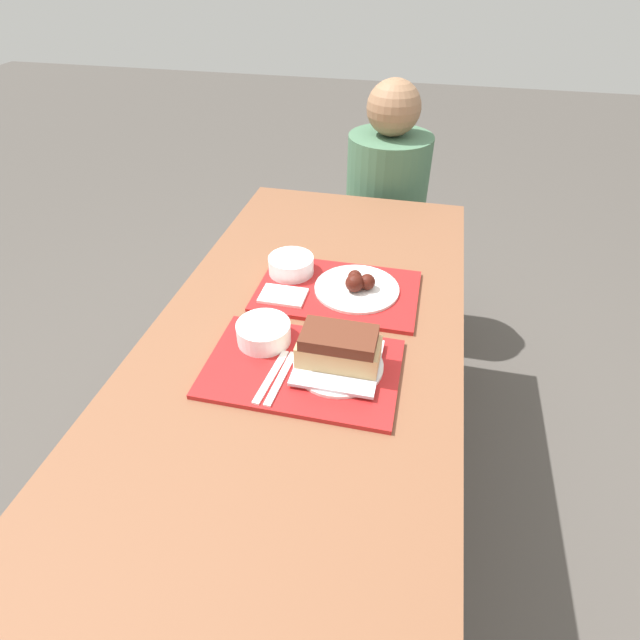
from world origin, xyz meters
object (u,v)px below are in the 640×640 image
Objects in this scene: bowl_coleslaw_far at (291,264)px; wings_plate_far at (357,286)px; bowl_coleslaw_near at (264,331)px; tray_near at (303,368)px; brisket_sandwich_plate at (339,352)px; person_seated_across at (387,182)px; tray_far at (338,291)px.

wings_plate_far is (0.20, -0.05, -0.01)m from bowl_coleslaw_far.
bowl_coleslaw_near is 0.31m from wings_plate_far.
bowl_coleslaw_far is (-0.02, 0.30, 0.00)m from bowl_coleslaw_near.
bowl_coleslaw_near reaches higher than tray_near.
bowl_coleslaw_near is 0.63× the size of brisket_sandwich_plate.
bowl_coleslaw_far is 0.19× the size of person_seated_across.
brisket_sandwich_plate is 0.41m from bowl_coleslaw_far.
brisket_sandwich_plate is 0.30× the size of person_seated_across.
wings_plate_far is 0.34× the size of person_seated_across.
wings_plate_far is (0.18, 0.26, -0.01)m from bowl_coleslaw_near.
tray_far is at bearing 101.41° from brisket_sandwich_plate.
tray_far is at bearing -92.52° from person_seated_across.
wings_plate_far reaches higher than bowl_coleslaw_near.
tray_far is at bearing -20.44° from bowl_coleslaw_far.
bowl_coleslaw_far is 0.20m from wings_plate_far.
wings_plate_far is at bearing 77.70° from tray_near.
brisket_sandwich_plate is 1.59× the size of bowl_coleslaw_far.
tray_far is 0.85m from person_seated_across.
bowl_coleslaw_near is at bearing -125.19° from wings_plate_far.
brisket_sandwich_plate reaches higher than bowl_coleslaw_far.
tray_near is 1.00× the size of tray_far.
tray_far is 0.06m from wings_plate_far.
person_seated_across is (0.17, 1.10, -0.06)m from bowl_coleslaw_near.
bowl_coleslaw_near is at bearing -86.83° from bowl_coleslaw_far.
tray_near is 0.09m from brisket_sandwich_plate.
brisket_sandwich_plate is at bearing 13.28° from tray_near.
wings_plate_far is (0.07, 0.32, 0.02)m from tray_near.
bowl_coleslaw_far reaches higher than tray_near.
bowl_coleslaw_far is 0.56× the size of wings_plate_far.
tray_far is 0.16m from bowl_coleslaw_far.
tray_far is at bearing 62.62° from bowl_coleslaw_near.
bowl_coleslaw_near is 0.20m from brisket_sandwich_plate.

